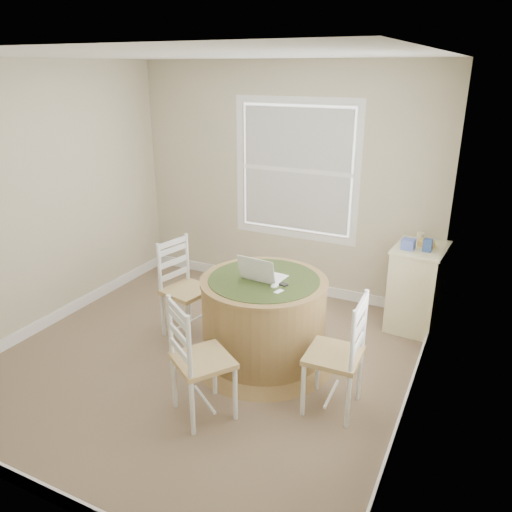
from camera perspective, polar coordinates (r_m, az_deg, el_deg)
The scene contains 14 objects.
room at distance 4.21m, azimuth -3.42°, elevation 3.94°, with size 3.64×3.64×2.64m.
round_table at distance 4.48m, azimuth 0.89°, elevation -6.94°, with size 1.29×1.29×0.80m.
chair_left at distance 4.93m, azimuth -7.86°, elevation -3.90°, with size 0.42×0.40×0.95m, color white, non-canonical shape.
chair_near at distance 3.81m, azimuth -6.09°, elevation -11.70°, with size 0.42×0.40×0.95m, color white, non-canonical shape.
chair_right at distance 3.90m, azimuth 8.88°, elevation -11.09°, with size 0.42×0.40×0.95m, color white, non-canonical shape.
laptop at distance 4.32m, azimuth 0.79°, elevation -2.20°, with size 0.37×0.33×0.24m.
mouse at distance 4.17m, azimuth 2.14°, elevation -3.41°, with size 0.06×0.10×0.03m, color white.
phone at distance 4.08m, azimuth 2.61°, elevation -4.14°, with size 0.04×0.09×0.02m, color #B7BABF.
keys at distance 4.20m, azimuth 3.19°, elevation -3.35°, with size 0.06×0.05×0.03m, color black.
corner_chest at distance 5.31m, azimuth 17.82°, elevation -3.35°, with size 0.54×0.68×0.87m.
tissue_box at distance 5.02m, azimuth 16.83°, elevation 1.29°, with size 0.12×0.12×0.10m, color #566BC4.
box_yellow at distance 5.17m, azimuth 18.93°, elevation 1.35°, with size 0.15×0.10×0.06m, color #E9B752.
box_blue at distance 5.01m, azimuth 19.10°, elevation 1.10°, with size 0.08×0.08×0.12m, color #335199.
cup_cream at distance 5.33m, azimuth 18.24°, elevation 2.18°, with size 0.07×0.07×0.09m, color beige.
Camera 1 is at (2.16, -3.34, 2.52)m, focal length 35.00 mm.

